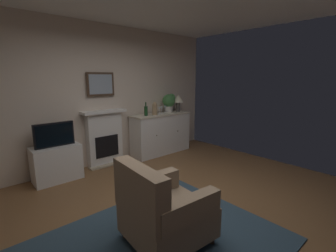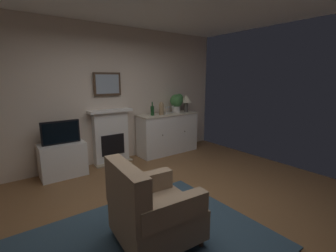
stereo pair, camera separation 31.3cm
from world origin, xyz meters
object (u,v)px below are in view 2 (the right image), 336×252
Objects in this scene: wine_glass_right at (172,108)px; tv_set at (61,132)px; framed_picture at (107,84)px; tv_cabinet at (63,160)px; wine_glass_center at (169,108)px; wine_glass_left at (166,109)px; potted_plant_small at (177,101)px; sideboard_cabinet at (168,133)px; armchair at (151,210)px; vase_decorative at (161,108)px; table_lamp at (186,100)px; fireplace_unit at (111,136)px; wine_bottle at (152,110)px.

tv_set is (-2.44, -0.04, -0.24)m from wine_glass_right.
framed_picture reaches higher than tv_cabinet.
framed_picture is at bearing 171.43° from wine_glass_center.
potted_plant_small reaches higher than wine_glass_left.
sideboard_cabinet is at bearing -169.35° from wine_glass_right.
framed_picture is 0.60× the size of armchair.
table_lamp is at bearing 3.79° from vase_decorative.
tv_cabinet is (-2.29, 0.02, -0.16)m from sideboard_cabinet.
sideboard_cabinet is 1.58× the size of armchair.
table_lamp is at bearing -2.17° from wine_glass_center.
potted_plant_small is (0.14, 0.02, 0.13)m from wine_glass_right.
wine_glass_left is 0.59× the size of vase_decorative.
tv_set reaches higher than armchair.
armchair is (-1.76, -2.34, -0.68)m from vase_decorative.
wine_glass_left reaches higher than sideboard_cabinet.
tv_set is at bearing -178.81° from potted_plant_small.
fireplace_unit is at bearing 172.30° from sideboard_cabinet.
sideboard_cabinet is at bearing 0.21° from tv_set.
wine_glass_right is 3.28m from armchair.
wine_glass_left is at bearing -176.21° from table_lamp.
vase_decorative is at bearing -1.16° from tv_set.
wine_glass_center is 3.20m from armchair.
fireplace_unit is 6.67× the size of wine_glass_right.
fireplace_unit reaches higher than wine_glass_left.
vase_decorative reaches higher than tv_cabinet.
wine_glass_left is 2.23m from tv_set.
potted_plant_small is (2.58, 0.05, 0.38)m from tv_set.
table_lamp reaches higher than wine_glass_center.
potted_plant_small is (2.58, 0.03, 0.88)m from tv_cabinet.
fireplace_unit is at bearing 173.32° from wine_glass_center.
armchair is (0.32, -2.40, 0.08)m from tv_cabinet.
wine_glass_left is (1.24, -0.22, 0.50)m from fireplace_unit.
sideboard_cabinet is at bearing 2.16° from wine_bottle.
fireplace_unit is at bearing 170.04° from wine_glass_left.
wine_glass_left is at bearing -1.44° from tv_cabinet.
table_lamp is (0.54, 0.00, 0.74)m from sideboard_cabinet.
wine_glass_center is (0.47, 0.04, 0.01)m from wine_bottle.
tv_cabinet is at bearing 97.51° from armchair.
wine_bottle is 0.74m from potted_plant_small.
table_lamp is 0.42m from wine_glass_right.
wine_glass_center reaches higher than tv_cabinet.
wine_glass_right is 2.45m from tv_set.
potted_plant_small reaches higher than sideboard_cabinet.
table_lamp is 0.63m from wine_glass_left.
wine_glass_center reaches higher than tv_set.
wine_glass_right is 2.55m from tv_cabinet.
wine_glass_left is at bearing 51.01° from armchair.
fireplace_unit is at bearing 174.53° from table_lamp.
tv_cabinet is (-2.83, 0.02, -0.90)m from table_lamp.
fireplace_unit is 1.45m from wine_glass_center.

